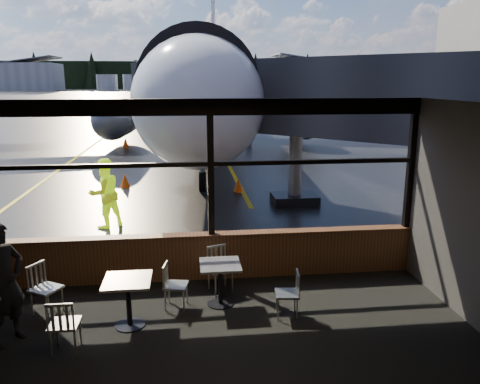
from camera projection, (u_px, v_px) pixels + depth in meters
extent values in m
plane|color=black|center=(186.00, 95.00, 125.19)|extent=(520.00, 520.00, 0.00)
cube|color=black|center=(225.00, 367.00, 6.38)|extent=(8.00, 6.00, 0.01)
cube|color=#38332D|center=(223.00, 108.00, 5.57)|extent=(8.00, 6.00, 0.04)
cube|color=#59311B|center=(212.00, 257.00, 9.18)|extent=(8.00, 0.28, 0.90)
cube|color=black|center=(210.00, 107.00, 8.50)|extent=(8.00, 0.18, 0.30)
cube|color=black|center=(211.00, 169.00, 8.77)|extent=(0.12, 0.12, 2.60)
cube|color=black|center=(411.00, 165.00, 9.22)|extent=(0.12, 0.12, 2.60)
cube|color=black|center=(211.00, 164.00, 8.75)|extent=(8.00, 0.10, 0.08)
imported|color=black|center=(4.00, 284.00, 6.81)|extent=(0.74, 0.82, 1.87)
imported|color=#BFF219|center=(105.00, 193.00, 12.32)|extent=(1.14, 1.11, 1.84)
cone|color=#DA4E06|center=(238.00, 185.00, 16.41)|extent=(0.33, 0.33, 0.46)
cone|color=#FB6907|center=(126.00, 143.00, 27.28)|extent=(0.40, 0.40, 0.56)
cylinder|color=silver|center=(107.00, 82.00, 180.98)|extent=(8.00, 8.00, 6.00)
cylinder|color=silver|center=(133.00, 82.00, 182.11)|extent=(8.00, 8.00, 6.00)
cylinder|color=silver|center=(159.00, 82.00, 183.24)|extent=(8.00, 8.00, 6.00)
cube|color=black|center=(185.00, 75.00, 210.72)|extent=(360.00, 3.00, 12.00)
cone|color=#FF5A08|center=(125.00, 181.00, 17.07)|extent=(0.36, 0.36, 0.50)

